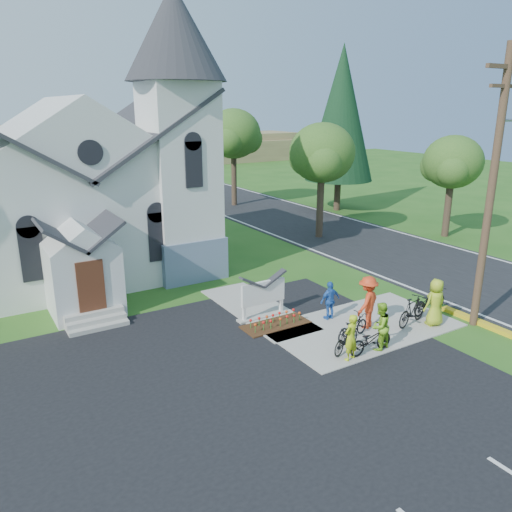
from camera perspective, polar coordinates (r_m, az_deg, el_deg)
ground at (r=18.07m, az=9.57°, el=-9.64°), size 120.00×120.00×0.00m
parking_lot at (r=13.41m, az=-9.04°, el=-19.90°), size 20.00×16.00×0.02m
road at (r=35.08m, az=6.10°, el=3.59°), size 8.00×90.00×0.02m
sidewalk at (r=19.32m, az=12.02°, el=-7.89°), size 7.00×4.00×0.05m
church at (r=25.29m, az=-19.21°, el=9.70°), size 12.35×12.00×13.00m
church_sign at (r=19.35m, az=0.82°, el=-4.25°), size 2.20×0.40×1.70m
flower_bed at (r=19.04m, az=2.26°, el=-7.86°), size 2.60×1.10×0.07m
utility_pole at (r=19.50m, az=25.51°, el=7.60°), size 3.45×0.28×10.00m
tree_road_near at (r=31.00m, az=7.56°, el=11.54°), size 4.00×4.00×7.05m
tree_road_mid at (r=41.23m, az=-2.59°, el=13.74°), size 4.40×4.40×7.80m
tree_road_far at (r=33.27m, az=21.58°, el=9.89°), size 3.60×3.60×6.30m
conifer at (r=39.65m, az=9.70°, el=15.73°), size 5.20×5.20×12.40m
distant_hills at (r=70.11m, az=-19.91°, el=11.09°), size 61.00×10.00×5.60m
cyclist_0 at (r=16.54m, az=10.78°, el=-9.11°), size 0.64×0.50×1.57m
bike_0 at (r=17.24m, az=12.97°, el=-9.32°), size 1.76×0.63×0.92m
cyclist_1 at (r=17.40m, az=13.97°, el=-7.78°), size 0.93×0.79×1.67m
bike_1 at (r=17.15m, az=10.29°, el=-9.27°), size 1.62×0.95×0.94m
cyclist_2 at (r=19.42m, az=8.45°, el=-5.04°), size 0.89×0.37×1.52m
bike_2 at (r=18.12m, az=10.97°, el=-7.94°), size 1.74×0.93×0.87m
cyclist_3 at (r=18.89m, az=12.63°, el=-5.17°), size 1.46×1.16×1.98m
bike_3 at (r=19.72m, az=17.43°, el=-5.98°), size 1.90×0.91×1.10m
cyclist_4 at (r=19.82m, az=19.81°, el=-5.00°), size 0.94×0.67×1.81m
bike_4 at (r=21.01m, az=19.22°, el=-4.86°), size 1.99×0.86×1.02m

